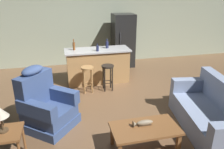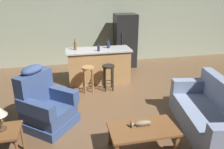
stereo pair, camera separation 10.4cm
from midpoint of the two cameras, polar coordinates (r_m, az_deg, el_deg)
ground_plane at (r=5.20m, az=-0.47°, el=-7.38°), size 12.00×12.00×0.00m
back_wall at (r=7.74m, az=-5.24°, el=12.37°), size 12.00×0.05×2.60m
coffee_table at (r=3.70m, az=8.87°, el=-14.30°), size 1.10×0.60×0.42m
fish_figurine at (r=3.68m, az=8.38°, el=-12.53°), size 0.34×0.10×0.10m
couch at (r=4.49m, az=25.08°, el=-9.66°), size 1.14×2.01×0.94m
recliner_near_lamp at (r=4.40m, az=-16.38°, el=-7.80°), size 1.18×1.18×1.20m
end_table at (r=3.72m, az=-25.61°, el=-14.35°), size 0.48×0.48×0.56m
kitchen_island at (r=6.23m, az=-2.97°, el=2.39°), size 1.80×0.70×0.95m
bar_stool_left at (r=5.60m, az=-5.70°, el=-0.00°), size 0.32×0.32×0.68m
bar_stool_right at (r=5.67m, az=-0.42°, el=0.40°), size 0.32×0.32×0.68m
refrigerator at (r=7.47m, az=3.81°, el=8.81°), size 0.70×0.69×1.76m
bottle_tall_green at (r=6.08m, az=-9.11°, el=7.44°), size 0.07×0.07×0.30m
bottle_short_amber at (r=5.90m, az=-3.02°, el=6.90°), size 0.07×0.07×0.21m
bottle_wine_dark at (r=6.19m, az=-0.49°, el=7.82°), size 0.09×0.09×0.26m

